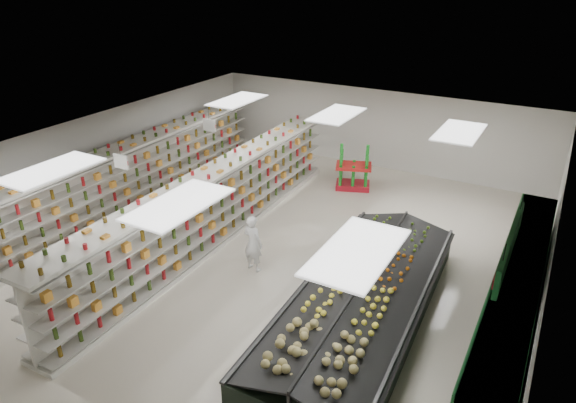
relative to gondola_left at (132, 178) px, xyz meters
The scene contains 16 objects.
floor 6.01m from the gondola_left, ahead, with size 16.00×16.00×0.00m, color beige.
ceiling 6.31m from the gondola_left, ahead, with size 14.00×16.00×0.02m, color white.
wall_back 9.77m from the gondola_left, 52.64° to the left, with size 14.00×0.02×3.20m, color silver.
wall_front 10.17m from the gondola_left, 54.33° to the right, with size 14.00×0.02×3.20m, color silver.
wall_left 1.25m from the gondola_left, 167.17° to the right, with size 0.02×16.00×3.20m, color silver.
wall_right 12.93m from the gondola_left, ahead, with size 0.02×16.00×3.20m, color silver.
produce_wall_case 12.57m from the gondola_left, ahead, with size 0.93×8.00×2.20m.
aisle_sign_near 3.54m from the gondola_left, 46.66° to the right, with size 0.52×0.06×0.75m.
aisle_sign_far 3.24m from the gondola_left, 39.61° to the left, with size 0.52×0.06×0.75m.
hortifruti_banner 12.40m from the gondola_left, ahead, with size 0.12×3.20×0.95m.
gondola_left is the anchor object (origin of this frame).
gondola_center 3.97m from the gondola_left, ahead, with size 1.27×12.99×2.25m.
produce_island 9.54m from the gondola_left, 12.60° to the right, with size 3.20×7.97×1.17m.
soda_endcap 7.97m from the gondola_left, 40.21° to the left, with size 1.53×1.29×1.66m.
shopper_main 6.07m from the gondola_left, 14.03° to the right, with size 0.60×0.39×1.65m, color silver.
shopper_background 3.64m from the gondola_left, 35.27° to the left, with size 0.74×0.45×1.51m, color #977A5D.
Camera 1 is at (6.72, -11.35, 7.75)m, focal length 32.00 mm.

